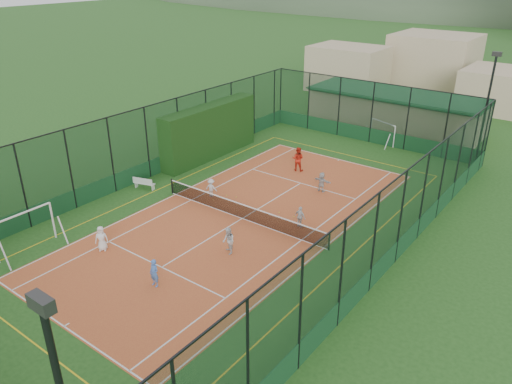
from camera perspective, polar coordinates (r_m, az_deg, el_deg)
ground at (r=29.32m, az=-1.59°, el=-3.07°), size 300.00×300.00×0.00m
court_slab at (r=29.32m, az=-1.59°, el=-3.06°), size 11.17×23.97×0.01m
tennis_net at (r=29.07m, az=-1.60°, el=-2.15°), size 11.67×0.12×1.06m
perimeter_fence at (r=28.23m, az=-1.65°, el=1.41°), size 18.12×34.12×5.00m
floodlight_ne at (r=38.76m, az=24.74°, el=8.29°), size 0.60×0.26×8.25m
clubhouse at (r=46.79m, az=15.61°, el=8.98°), size 15.20×7.20×3.15m
hedge_left at (r=38.11m, az=-5.31°, el=6.90°), size 1.38×9.17×4.01m
white_bench at (r=33.76m, az=-12.63°, el=1.02°), size 1.51×0.81×0.82m
futsal_goal_near at (r=28.41m, az=-24.88°, el=-4.17°), size 3.29×0.97×2.12m
futsal_goal_far at (r=42.58m, az=14.24°, el=6.60°), size 2.84×1.75×1.77m
child_near_left at (r=27.15m, az=-17.24°, el=-5.09°), size 0.79×0.77×1.37m
child_near_mid at (r=23.74m, az=-11.55°, el=-9.06°), size 0.51×0.34×1.39m
child_near_right at (r=25.67m, az=-3.17°, el=-5.60°), size 0.90×0.87×1.46m
child_far_left at (r=31.89m, az=-5.13°, el=0.49°), size 0.86×0.63×1.20m
child_far_right at (r=28.24m, az=5.07°, el=-2.85°), size 0.78×0.43×1.27m
child_far_back at (r=32.71m, az=7.52°, el=1.15°), size 1.25×0.45×1.33m
coach at (r=35.78m, az=4.80°, el=3.79°), size 1.02×0.89×1.76m
tennis_balls at (r=30.80m, az=-0.56°, el=-1.51°), size 5.39×1.24×0.07m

